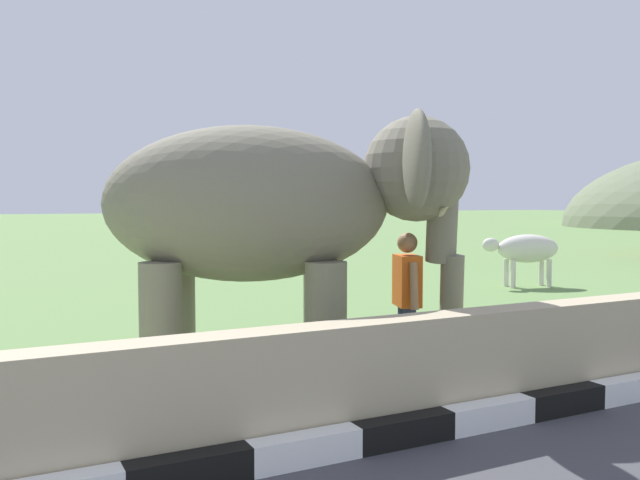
{
  "coord_description": "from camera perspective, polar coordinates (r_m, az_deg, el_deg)",
  "views": [
    {
      "loc": [
        0.66,
        -0.48,
        2.01
      ],
      "look_at": [
        3.83,
        5.78,
        1.6
      ],
      "focal_mm": 37.46,
      "sensor_mm": 36.0,
      "label": 1
    }
  ],
  "objects": [
    {
      "name": "elephant",
      "position": [
        7.3,
        -3.48,
        2.7
      ],
      "size": [
        4.02,
        3.26,
        2.94
      ],
      "color": "slate",
      "rests_on": "ground_plane"
    },
    {
      "name": "barrier_parapet",
      "position": [
        5.19,
        -11.01,
        -13.63
      ],
      "size": [
        28.0,
        0.36,
        1.0
      ],
      "primitive_type": "cube",
      "color": "tan",
      "rests_on": "ground_plane"
    },
    {
      "name": "person_handler",
      "position": [
        7.65,
        7.44,
        -4.82
      ],
      "size": [
        0.35,
        0.65,
        1.66
      ],
      "color": "navy",
      "rests_on": "ground_plane"
    },
    {
      "name": "cow_near",
      "position": [
        16.3,
        17.19,
        -0.8
      ],
      "size": [
        1.92,
        1.0,
        1.23
      ],
      "color": "beige",
      "rests_on": "ground_plane"
    }
  ]
}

